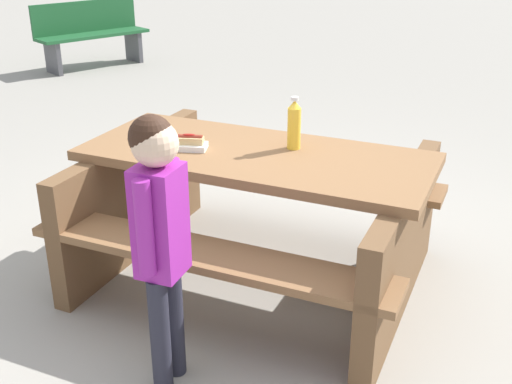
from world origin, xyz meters
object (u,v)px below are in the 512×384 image
at_px(picnic_table, 256,206).
at_px(soda_bottle, 294,125).
at_px(child_in_coat, 160,222).
at_px(hotdog_tray, 189,143).
at_px(park_bench_mid, 91,33).

height_order(picnic_table, soda_bottle, soda_bottle).
bearing_deg(child_in_coat, hotdog_tray, -78.11).
bearing_deg(hotdog_tray, child_in_coat, 101.89).
bearing_deg(picnic_table, hotdog_tray, 6.91).
height_order(picnic_table, park_bench_mid, park_bench_mid).
distance_m(hotdog_tray, park_bench_mid, 5.77).
distance_m(soda_bottle, hotdog_tray, 0.55).
relative_size(picnic_table, soda_bottle, 7.32).
height_order(soda_bottle, child_in_coat, child_in_coat).
height_order(hotdog_tray, park_bench_mid, park_bench_mid).
relative_size(hotdog_tray, park_bench_mid, 0.13).
height_order(hotdog_tray, child_in_coat, child_in_coat).
relative_size(hotdog_tray, child_in_coat, 0.16).
bearing_deg(picnic_table, park_bench_mid, -54.38).
height_order(picnic_table, hotdog_tray, hotdog_tray).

